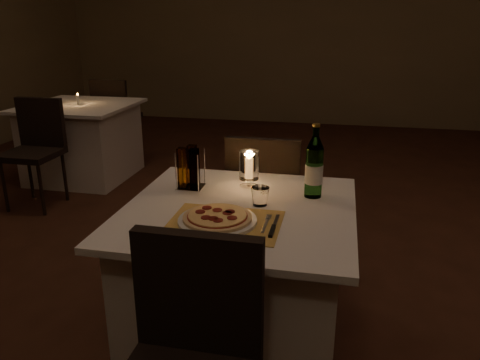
% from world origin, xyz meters
% --- Properties ---
extents(floor, '(8.00, 10.00, 0.02)m').
position_xyz_m(floor, '(0.00, 0.00, -0.01)').
color(floor, '#412115').
rests_on(floor, ground).
extents(wall_back, '(8.00, 0.02, 3.00)m').
position_xyz_m(wall_back, '(0.00, 5.01, 1.50)').
color(wall_back, olive).
rests_on(wall_back, ground).
extents(main_table, '(1.00, 1.00, 0.74)m').
position_xyz_m(main_table, '(-0.18, -0.32, 0.37)').
color(main_table, silver).
rests_on(main_table, ground).
extents(chair_near, '(0.42, 0.42, 0.90)m').
position_xyz_m(chair_near, '(-0.18, -1.04, 0.55)').
color(chair_near, black).
rests_on(chair_near, ground).
extents(chair_far, '(0.42, 0.42, 0.90)m').
position_xyz_m(chair_far, '(-0.18, 0.39, 0.55)').
color(chair_far, black).
rests_on(chair_far, ground).
extents(placemat, '(0.45, 0.34, 0.00)m').
position_xyz_m(placemat, '(-0.20, -0.50, 0.74)').
color(placemat, gold).
rests_on(placemat, main_table).
extents(plate, '(0.32, 0.32, 0.01)m').
position_xyz_m(plate, '(-0.23, -0.50, 0.75)').
color(plate, white).
rests_on(plate, placemat).
extents(pizza, '(0.28, 0.28, 0.02)m').
position_xyz_m(pizza, '(-0.23, -0.50, 0.77)').
color(pizza, '#D8B77F').
rests_on(pizza, plate).
extents(fork, '(0.02, 0.18, 0.00)m').
position_xyz_m(fork, '(-0.03, -0.47, 0.75)').
color(fork, silver).
rests_on(fork, placemat).
extents(knife, '(0.02, 0.22, 0.01)m').
position_xyz_m(knife, '(0.00, -0.53, 0.75)').
color(knife, black).
rests_on(knife, placemat).
extents(tumbler, '(0.08, 0.08, 0.08)m').
position_xyz_m(tumbler, '(-0.09, -0.28, 0.78)').
color(tumbler, white).
rests_on(tumbler, main_table).
extents(water_bottle, '(0.08, 0.08, 0.34)m').
position_xyz_m(water_bottle, '(0.13, -0.12, 0.88)').
color(water_bottle, '#5C9A53').
rests_on(water_bottle, main_table).
extents(hurricane_candle, '(0.10, 0.10, 0.18)m').
position_xyz_m(hurricane_candle, '(-0.18, -0.07, 0.85)').
color(hurricane_candle, white).
rests_on(hurricane_candle, main_table).
extents(cruet_caddy, '(0.12, 0.12, 0.21)m').
position_xyz_m(cruet_caddy, '(-0.46, -0.14, 0.84)').
color(cruet_caddy, white).
rests_on(cruet_caddy, main_table).
extents(neighbor_table_left, '(1.00, 1.00, 0.74)m').
position_xyz_m(neighbor_table_left, '(-2.25, 1.91, 0.37)').
color(neighbor_table_left, silver).
rests_on(neighbor_table_left, ground).
extents(neighbor_chair_la, '(0.42, 0.42, 0.90)m').
position_xyz_m(neighbor_chair_la, '(-2.25, 1.19, 0.55)').
color(neighbor_chair_la, black).
rests_on(neighbor_chair_la, ground).
extents(neighbor_chair_lb, '(0.42, 0.42, 0.90)m').
position_xyz_m(neighbor_chair_lb, '(-2.25, 2.62, 0.55)').
color(neighbor_chair_lb, black).
rests_on(neighbor_chair_lb, ground).
extents(neighbor_candle_left, '(0.03, 0.03, 0.11)m').
position_xyz_m(neighbor_candle_left, '(-2.25, 1.91, 0.79)').
color(neighbor_candle_left, white).
rests_on(neighbor_candle_left, neighbor_table_left).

